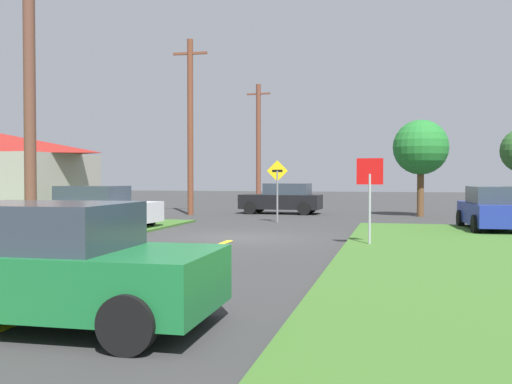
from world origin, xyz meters
TOP-DOWN VIEW (x-y plane):
  - ground_plane at (0.00, 0.00)m, footprint 120.00×120.00m
  - lane_stripe_center at (0.00, -8.00)m, footprint 0.20×14.00m
  - stop_sign at (4.24, -1.62)m, footprint 0.74×0.07m
  - parked_car_near_building at (-6.11, 2.06)m, footprint 4.51×2.34m
  - car_on_crossroad at (8.35, 4.09)m, footprint 2.16×4.29m
  - car_approaching_junction at (-0.90, 12.30)m, footprint 4.34×2.08m
  - car_behind_on_main_road at (0.58, -11.47)m, footprint 4.16×2.23m
  - utility_pole_near at (-5.19, -3.57)m, footprint 1.77×0.60m
  - utility_pole_mid at (-5.36, 10.32)m, footprint 1.80×0.30m
  - utility_pole_far at (-4.99, 24.21)m, footprint 1.80×0.36m
  - direction_sign at (0.02, 6.27)m, footprint 0.91×0.08m
  - oak_tree_left at (6.15, 11.76)m, footprint 2.71×2.71m

SIDE VIEW (x-z plane):
  - ground_plane at x=0.00m, z-range 0.00..0.00m
  - lane_stripe_center at x=0.00m, z-range 0.00..0.01m
  - car_on_crossroad at x=8.35m, z-range -0.01..1.61m
  - car_approaching_junction at x=-0.90m, z-range -0.01..1.61m
  - car_behind_on_main_road at x=0.58m, z-range 0.00..1.62m
  - parked_car_near_building at x=-6.11m, z-range 0.00..1.62m
  - direction_sign at x=0.02m, z-range 0.33..3.00m
  - stop_sign at x=4.24m, z-range 0.50..2.99m
  - oak_tree_left at x=6.15m, z-range 1.01..5.80m
  - utility_pole_far at x=-4.99m, z-range 0.08..8.93m
  - utility_pole_near at x=-5.19m, z-range 0.10..9.11m
  - utility_pole_mid at x=-5.36m, z-range 0.11..9.15m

